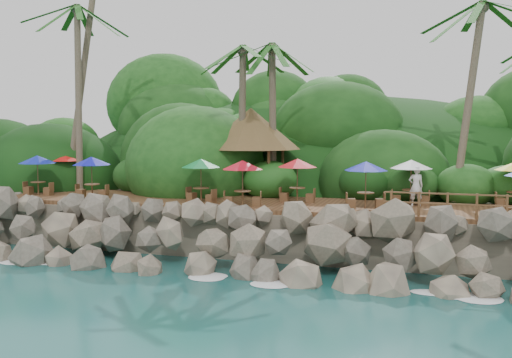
% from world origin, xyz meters
% --- Properties ---
extents(ground, '(140.00, 140.00, 0.00)m').
position_xyz_m(ground, '(0.00, 0.00, 0.00)').
color(ground, '#19514F').
rests_on(ground, ground).
extents(land_base, '(32.00, 25.20, 2.10)m').
position_xyz_m(land_base, '(0.00, 16.00, 1.05)').
color(land_base, gray).
rests_on(land_base, ground).
extents(jungle_hill, '(44.80, 28.00, 15.40)m').
position_xyz_m(jungle_hill, '(0.00, 23.50, 0.00)').
color(jungle_hill, '#143811').
rests_on(jungle_hill, ground).
extents(seawall, '(29.00, 4.00, 2.30)m').
position_xyz_m(seawall, '(0.00, 2.00, 1.15)').
color(seawall, gray).
rests_on(seawall, ground).
extents(terrace, '(26.00, 5.00, 0.20)m').
position_xyz_m(terrace, '(0.00, 6.00, 2.20)').
color(terrace, brown).
rests_on(terrace, land_base).
extents(jungle_foliage, '(44.00, 16.00, 12.00)m').
position_xyz_m(jungle_foliage, '(0.00, 15.00, 0.00)').
color(jungle_foliage, '#143811').
rests_on(jungle_foliage, ground).
extents(foam_line, '(25.20, 0.80, 0.06)m').
position_xyz_m(foam_line, '(0.00, 0.30, 0.03)').
color(foam_line, white).
rests_on(foam_line, ground).
extents(palms, '(30.73, 7.11, 15.57)m').
position_xyz_m(palms, '(-0.18, 8.67, 11.86)').
color(palms, brown).
rests_on(palms, ground).
extents(palapa, '(5.44, 5.44, 4.60)m').
position_xyz_m(palapa, '(-1.32, 9.31, 5.79)').
color(palapa, brown).
rests_on(palapa, ground).
extents(dining_clusters, '(25.53, 5.12, 2.09)m').
position_xyz_m(dining_clusters, '(-0.01, 5.93, 4.03)').
color(dining_clusters, brown).
rests_on(dining_clusters, terrace).
extents(railing, '(6.10, 0.10, 1.00)m').
position_xyz_m(railing, '(9.29, 3.65, 2.91)').
color(railing, brown).
rests_on(railing, terrace).
extents(waiter, '(0.76, 0.60, 1.82)m').
position_xyz_m(waiter, '(7.39, 6.69, 3.21)').
color(waiter, silver).
rests_on(waiter, terrace).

